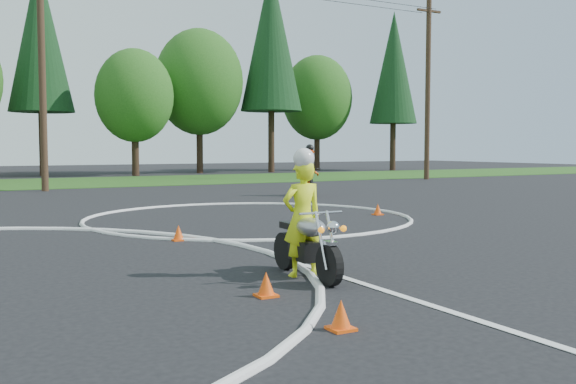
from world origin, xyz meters
TOP-DOWN VIEW (x-y plane):
  - course_markings at (2.17, 4.35)m, footprint 19.05×19.05m
  - primary_motorcycle at (5.57, 0.98)m, footprint 0.63×1.81m
  - rider_primary_grp at (5.57, 1.12)m, footprint 0.60×0.40m
  - rider_second_grp at (13.15, 13.72)m, footprint 1.45×2.07m
  - traffic_cones at (3.34, 1.68)m, footprint 16.75×10.85m
  - treeline at (14.78, 34.61)m, footprint 38.20×8.10m
  - utility_poles at (5.00, 21.00)m, footprint 41.60×1.12m

SIDE VIEW (x-z plane):
  - course_markings at x=2.17m, z-range -0.05..0.07m
  - traffic_cones at x=3.34m, z-range -0.01..0.29m
  - primary_motorcycle at x=5.57m, z-range -0.01..0.94m
  - rider_second_grp at x=13.15m, z-range -0.28..1.61m
  - rider_primary_grp at x=5.57m, z-range -0.03..1.74m
  - utility_poles at x=5.00m, z-range 0.20..10.20m
  - treeline at x=14.78m, z-range -0.64..13.88m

